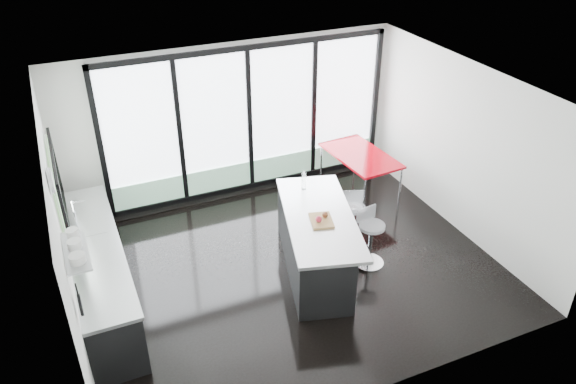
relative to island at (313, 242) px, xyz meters
name	(u,v)px	position (x,y,z in m)	size (l,w,h in m)	color
floor	(290,267)	(-0.32, 0.14, -0.48)	(6.00, 5.00, 0.00)	black
ceiling	(290,93)	(-0.32, 0.14, 2.32)	(6.00, 5.00, 0.00)	white
wall_back	(248,127)	(-0.05, 2.60, 0.79)	(6.00, 0.09, 2.80)	silver
wall_front	(387,299)	(-0.32, -2.36, 0.92)	(6.00, 0.00, 2.80)	silver
wall_left	(61,215)	(-3.29, 0.41, 1.08)	(0.26, 5.00, 2.80)	silver
wall_right	(464,150)	(2.68, 0.14, 0.92)	(0.00, 5.00, 2.80)	silver
counter_cabinets	(100,273)	(-2.99, 0.54, -0.01)	(0.69, 3.24, 1.36)	black
island	(313,242)	(0.00, 0.00, 0.00)	(1.55, 2.48, 1.22)	black
bar_stool_near	(370,244)	(0.83, -0.25, -0.12)	(0.45, 0.45, 0.72)	silver
bar_stool_far	(353,224)	(0.88, 0.36, -0.14)	(0.42, 0.42, 0.67)	silver
red_table	(359,174)	(1.72, 1.64, -0.07)	(0.87, 1.51, 0.81)	#A80510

